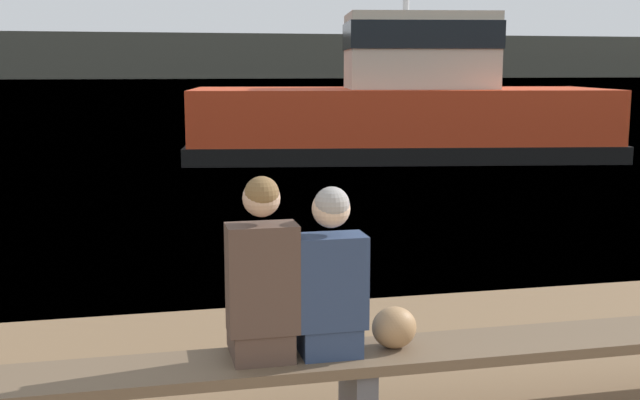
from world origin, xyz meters
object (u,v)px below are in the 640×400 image
person_left (262,282)px  person_right (330,282)px  bench_main (358,364)px  shopping_bag (394,327)px  tugboat_red (402,112)px

person_left → person_right: 0.37m
bench_main → person_left: person_left is taller
bench_main → person_right: size_ratio=8.78×
shopping_bag → tugboat_red: (4.44, 13.07, 0.44)m
person_right → tugboat_red: tugboat_red is taller
person_right → shopping_bag: bearing=2.1°
person_left → shopping_bag: (0.75, 0.02, -0.31)m
bench_main → shopping_bag: shopping_bag is taller
bench_main → shopping_bag: size_ratio=32.49×
person_right → shopping_bag: person_right is taller
person_left → shopping_bag: bearing=1.2°
bench_main → shopping_bag: 0.29m
person_left → bench_main: bearing=-0.8°
bench_main → tugboat_red: tugboat_red is taller
shopping_bag → tugboat_red: size_ratio=0.03×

